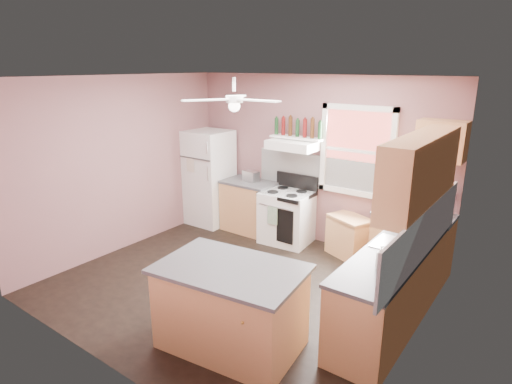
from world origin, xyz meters
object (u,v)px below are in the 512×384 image
Objects in this scene: refrigerator at (209,178)px; stove at (287,217)px; island at (231,309)px; toaster at (251,176)px; cart at (349,236)px.

refrigerator is 1.70m from stove.
refrigerator reaches higher than island.
toaster is at bearing 169.49° from stove.
cart is (1.86, 0.03, -0.68)m from toaster.
cart is (2.71, 0.16, -0.54)m from refrigerator.
stove is (0.79, -0.08, -0.56)m from toaster.
toaster is at bearing 116.07° from island.
refrigerator reaches higher than toaster.
refrigerator is at bearing 128.22° from island.
refrigerator reaches higher than stove.
toaster reaches higher than island.
island is (1.01, -2.67, 0.00)m from stove.
stove is at bearing 103.51° from island.
stove is 1.37× the size of cart.
toaster is 0.33× the size of stove.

